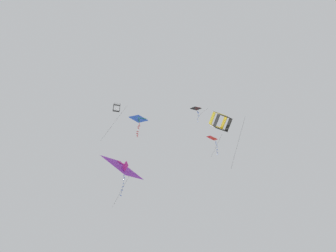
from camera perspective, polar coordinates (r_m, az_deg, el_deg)
The scene contains 6 objects.
kite_box_mid_left at distance 27.04m, azimuth 9.26°, elevation 0.80°, with size 2.57×2.51×8.65m.
kite_box_highest at distance 38.08m, azimuth -9.08°, elevation 3.27°, with size 1.83×1.92×8.60m.
kite_delta_low_drifter at distance 29.97m, azimuth -7.96°, elevation -7.29°, with size 2.10×3.64×6.40m.
kite_diamond_near_left at distance 37.17m, azimuth 4.98°, elevation 3.07°, with size 1.66×1.71×4.41m.
kite_diamond_near_right at distance 38.41m, azimuth 7.87°, elevation -2.19°, with size 1.92×1.77×5.21m.
kite_diamond_upper_right at distance 28.76m, azimuth -5.27°, elevation 1.26°, with size 0.80×1.75×3.94m.
Camera 1 is at (17.54, -8.36, 0.50)m, focal length 34.36 mm.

